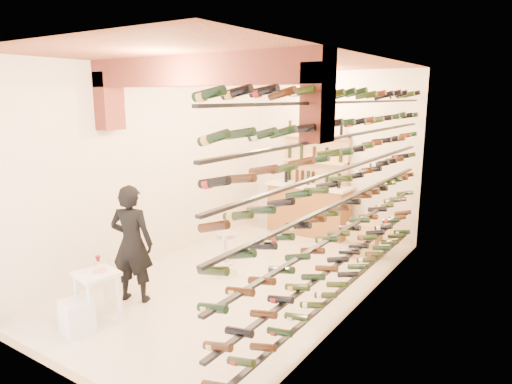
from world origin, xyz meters
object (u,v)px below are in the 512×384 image
crate_lower (364,248)px  back_counter (309,208)px  wine_rack (343,191)px  tasting_table (97,281)px  white_stool (77,316)px  chrome_barstool (226,251)px  person (132,244)px

crate_lower → back_counter: bearing=155.0°
wine_rack → back_counter: bearing=124.7°
crate_lower → tasting_table: bearing=-114.2°
white_stool → crate_lower: (1.84, 4.37, -0.05)m
tasting_table → chrome_barstool: 2.11m
back_counter → tasting_table: back_counter is taller
back_counter → crate_lower: (1.42, -0.66, -0.38)m
tasting_table → white_stool: bearing=-80.0°
back_counter → tasting_table: bearing=-94.9°
person → white_stool: bearing=75.3°
wine_rack → chrome_barstool: (-1.88, -0.01, -1.16)m
white_stool → crate_lower: size_ratio=0.80×
back_counter → white_stool: back_counter is taller
wine_rack → crate_lower: 2.46m
person → crate_lower: person is taller
wine_rack → chrome_barstool: wine_rack is taller
tasting_table → crate_lower: size_ratio=1.59×
wine_rack → back_counter: size_ratio=3.35×
person → crate_lower: 3.98m
chrome_barstool → tasting_table: bearing=-99.9°
crate_lower → chrome_barstool: bearing=-126.4°
crate_lower → person: bearing=-120.0°
back_counter → person: person is taller
tasting_table → chrome_barstool: size_ratio=1.17×
back_counter → white_stool: size_ratio=4.25×
wine_rack → person: bearing=-149.2°
wine_rack → tasting_table: bearing=-137.0°
tasting_table → chrome_barstool: tasting_table is taller
person → chrome_barstool: size_ratio=2.36×
chrome_barstool → crate_lower: bearing=53.6°
white_stool → person: bearing=97.2°
wine_rack → back_counter: 3.38m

